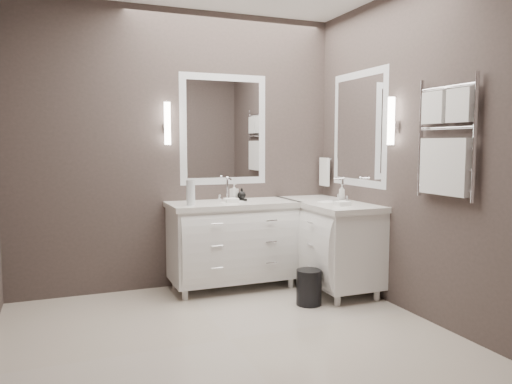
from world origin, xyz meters
name	(u,v)px	position (x,y,z in m)	size (l,w,h in m)	color
floor	(229,340)	(0.00, 0.00, -0.01)	(3.20, 3.00, 0.01)	beige
wall_back	(179,150)	(0.00, 1.50, 1.35)	(3.20, 0.01, 2.70)	#413734
wall_front	(343,158)	(0.00, -1.50, 1.35)	(3.20, 0.01, 2.70)	#413734
wall_right	(415,151)	(1.60, 0.00, 1.35)	(0.01, 3.00, 2.70)	#413734
vanity_back	(233,239)	(0.45, 1.23, 0.49)	(1.24, 0.59, 0.97)	white
vanity_right	(328,238)	(1.33, 0.90, 0.49)	(0.59, 1.24, 0.97)	white
mirror_back	(224,130)	(0.45, 1.49, 1.55)	(0.90, 0.02, 1.10)	white
mirror_right	(359,129)	(1.59, 0.80, 1.55)	(0.02, 0.90, 1.10)	white
sconce_back	(167,124)	(-0.13, 1.43, 1.59)	(0.06, 0.06, 0.40)	white
sconce_right	(391,122)	(1.53, 0.22, 1.59)	(0.06, 0.06, 0.40)	white
towel_bar_corner	(324,171)	(1.54, 1.36, 1.12)	(0.03, 0.22, 0.30)	white
towel_ladder	(445,146)	(1.55, -0.40, 1.39)	(0.06, 0.58, 0.90)	white
waste_bin	(309,287)	(0.90, 0.49, 0.16)	(0.22, 0.22, 0.31)	black
amenity_tray_back	(238,200)	(0.52, 1.27, 0.86)	(0.15, 0.11, 0.02)	black
amenity_tray_right	(342,202)	(1.34, 0.69, 0.86)	(0.13, 0.17, 0.03)	black
water_bottle	(191,193)	(0.01, 1.11, 0.96)	(0.08, 0.08, 0.23)	silver
soap_bottle_a	(234,191)	(0.49, 1.29, 0.94)	(0.07, 0.07, 0.14)	white
soap_bottle_b	(242,193)	(0.55, 1.24, 0.92)	(0.08, 0.08, 0.10)	black
soap_bottle_c	(342,193)	(1.34, 0.69, 0.95)	(0.06, 0.06, 0.16)	white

